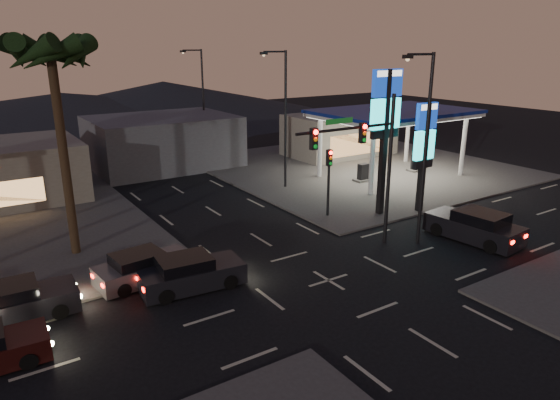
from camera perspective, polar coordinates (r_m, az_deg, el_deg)
ground at (r=23.26m, az=5.57°, el=-9.13°), size 140.00×140.00×0.00m
corner_lot_ne at (r=44.62m, az=8.82°, el=3.76°), size 24.00×24.00×0.12m
gas_station at (r=40.89m, az=12.92°, el=9.48°), size 12.20×8.20×5.47m
convenience_store at (r=49.21m, az=6.77°, el=7.41°), size 10.00×6.00×4.00m
pylon_sign_tall at (r=30.90m, az=11.97°, el=9.61°), size 2.20×0.35×9.00m
pylon_sign_short at (r=32.31m, az=16.20°, el=6.50°), size 1.60×0.35×7.00m
traffic_signal_mast at (r=25.34m, az=9.76°, el=5.44°), size 6.10×0.39×8.00m
pedestal_signal at (r=30.64m, az=5.62°, el=3.22°), size 0.32×0.39×4.30m
streetlight_near at (r=26.74m, az=16.09°, el=6.70°), size 2.14×0.25×10.00m
streetlight_mid at (r=36.46m, az=0.36°, el=10.01°), size 2.14×0.25×10.00m
streetlight_far at (r=48.66m, az=-9.00°, el=11.62°), size 2.14×0.25×10.00m
palm_a at (r=25.98m, az=-24.62°, el=13.81°), size 4.41×4.41×10.86m
building_far_mid at (r=45.51m, az=-13.25°, el=6.53°), size 12.00×9.00×4.40m
hill_right at (r=81.56m, az=-13.12°, el=11.31°), size 50.00×50.00×5.00m
hill_center at (r=77.70m, az=-23.62°, el=9.69°), size 60.00×60.00×4.00m
car_lane_a_front at (r=22.53m, az=-10.22°, el=-8.25°), size 4.79×2.30×1.52m
car_lane_b_front at (r=23.61m, az=-15.36°, el=-7.48°), size 4.57×2.29×1.44m
car_lane_b_mid at (r=22.39m, az=-28.06°, el=-10.36°), size 4.64×2.09×1.49m
suv_station at (r=29.43m, az=21.41°, el=-2.85°), size 2.61×5.28×1.70m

